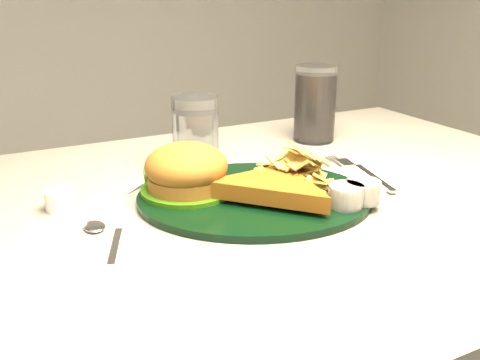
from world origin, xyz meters
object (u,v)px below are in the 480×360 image
object	(u,v)px
dinner_plate	(255,176)
fork_napkin	(370,176)
water_glass	(196,133)
cola_glass	(315,104)

from	to	relation	value
dinner_plate	fork_napkin	distance (m)	0.21
fork_napkin	water_glass	bearing A→B (deg)	154.39
dinner_plate	fork_napkin	size ratio (longest dim) A/B	2.06
dinner_plate	water_glass	size ratio (longest dim) A/B	2.78
water_glass	fork_napkin	distance (m)	0.30
water_glass	fork_napkin	world-z (taller)	water_glass
dinner_plate	water_glass	xyz separation A→B (m)	(-0.02, 0.18, 0.02)
dinner_plate	cola_glass	world-z (taller)	cola_glass
fork_napkin	dinner_plate	bearing A→B (deg)	-168.34
cola_glass	dinner_plate	bearing A→B (deg)	-138.81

